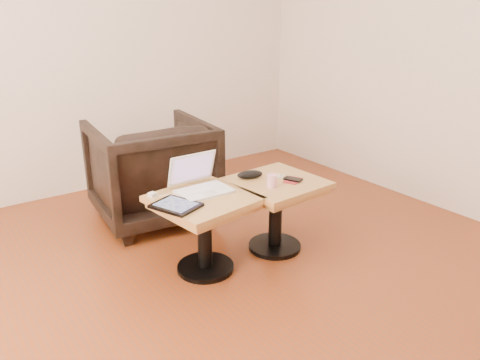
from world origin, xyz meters
TOP-DOWN VIEW (x-y plane):
  - room_shell at (0.00, 0.00)m, footprint 4.52×4.52m
  - side_table_left at (0.12, 0.41)m, footprint 0.63×0.63m
  - side_table_right at (0.66, 0.37)m, footprint 0.58×0.58m
  - laptop at (0.16, 0.51)m, footprint 0.32×0.29m
  - tablet at (-0.09, 0.36)m, footprint 0.28×0.31m
  - charging_adapter at (-0.13, 0.59)m, footprint 0.05×0.05m
  - glasses_case at (0.54, 0.50)m, footprint 0.19×0.13m
  - striped_cup at (0.56, 0.29)m, footprint 0.08×0.08m
  - earbuds_tangle at (0.72, 0.41)m, footprint 0.08×0.07m
  - phone_on_sleeve at (0.74, 0.30)m, footprint 0.16×0.14m
  - armchair at (0.20, 1.32)m, footprint 0.93×0.95m

SIDE VIEW (x-z plane):
  - side_table_left at x=0.12m, z-range 0.13..0.63m
  - side_table_right at x=0.66m, z-range 0.13..0.63m
  - armchair at x=0.20m, z-range 0.00..0.79m
  - phone_on_sleeve at x=0.74m, z-range 0.50..0.52m
  - earbuds_tangle at x=0.72m, z-range 0.50..0.52m
  - tablet at x=-0.09m, z-range 0.50..0.52m
  - charging_adapter at x=-0.13m, z-range 0.50..0.53m
  - glasses_case at x=0.54m, z-range 0.50..0.56m
  - striped_cup at x=0.56m, z-range 0.50..0.59m
  - laptop at x=0.16m, z-range 0.44..0.66m
  - room_shell at x=0.00m, z-range 0.00..2.71m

